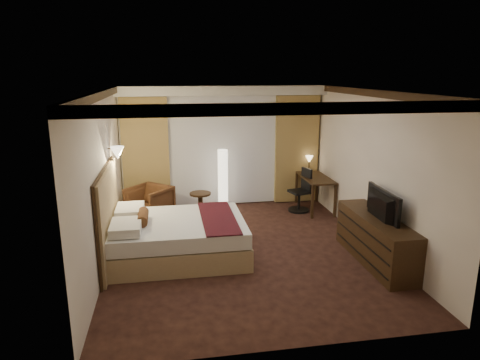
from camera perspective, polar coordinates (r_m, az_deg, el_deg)
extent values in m
cube|color=black|center=(7.47, 0.53, -9.33)|extent=(4.50, 5.50, 0.01)
cube|color=white|center=(6.85, 0.58, 11.83)|extent=(4.50, 5.50, 0.01)
cube|color=beige|center=(9.71, -2.36, 4.52)|extent=(4.50, 0.02, 2.70)
cube|color=beige|center=(7.01, -17.86, 0.03)|extent=(0.02, 5.50, 2.70)
cube|color=beige|center=(7.76, 17.14, 1.41)|extent=(0.02, 5.50, 2.70)
cube|color=white|center=(9.33, -2.23, 11.85)|extent=(4.50, 0.50, 0.20)
cube|color=silver|center=(9.64, -2.29, 3.85)|extent=(2.48, 0.04, 2.45)
cube|color=#AB824E|center=(9.52, -12.45, 3.39)|extent=(1.00, 0.14, 2.45)
cube|color=#AB824E|center=(9.95, 7.54, 4.06)|extent=(1.00, 0.14, 2.45)
imported|color=#492F15|center=(9.02, -11.99, -2.81)|extent=(1.04, 1.04, 0.78)
imported|color=black|center=(7.01, 17.82, -2.41)|extent=(0.65, 1.08, 0.14)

